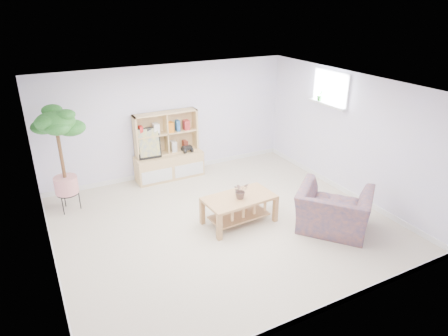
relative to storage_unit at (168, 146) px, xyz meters
name	(u,v)px	position (x,y,z in m)	size (l,w,h in m)	color
floor	(223,223)	(0.14, -2.24, -0.73)	(5.50, 5.00, 0.01)	#C9B488
ceiling	(222,87)	(0.14, -2.24, 1.67)	(5.50, 5.00, 0.01)	white
walls	(222,160)	(0.14, -2.24, 0.47)	(5.51, 5.01, 2.40)	#DCD5FC
baseboard	(223,221)	(0.14, -2.24, -0.68)	(5.50, 5.00, 0.10)	white
window	(331,88)	(2.87, -1.64, 1.27)	(0.10, 0.98, 0.68)	silver
window_sill	(327,104)	(2.81, -1.64, 0.95)	(0.14, 1.00, 0.04)	white
storage_unit	(168,146)	(0.00, 0.00, 0.00)	(1.46, 0.49, 1.46)	#DEBA6E
poster	(149,143)	(-0.42, -0.02, 0.15)	(0.47, 0.11, 0.65)	yellow
toy_truck	(187,149)	(0.41, -0.05, -0.10)	(0.29, 0.20, 0.15)	black
coffee_table	(239,210)	(0.41, -2.34, -0.48)	(1.22, 0.66, 0.50)	#B07F49
table_plant	(241,190)	(0.41, -2.38, -0.09)	(0.26, 0.22, 0.29)	#16651B
floor_tree	(62,161)	(-2.16, -0.50, 0.25)	(0.72, 0.72, 1.97)	#1A6717
armchair	(334,208)	(1.69, -3.29, -0.30)	(1.17, 1.01, 0.86)	navy
sill_plant	(320,95)	(2.81, -1.41, 1.08)	(0.12, 0.10, 0.22)	#1A6717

